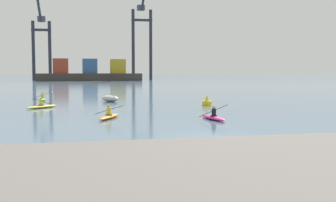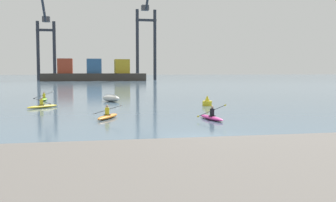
% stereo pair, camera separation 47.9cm
% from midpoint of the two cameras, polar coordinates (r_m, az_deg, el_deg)
% --- Properties ---
extents(ground_plane, '(800.00, 800.00, 0.00)m').
position_cam_midpoint_polar(ground_plane, '(19.78, 5.21, -5.31)').
color(ground_plane, slate).
extents(container_barge, '(36.02, 9.60, 7.72)m').
position_cam_midpoint_polar(container_barge, '(147.13, -10.98, 3.85)').
color(container_barge, '#38332D').
rests_on(container_barge, ground).
extents(gantry_crane_west, '(7.10, 21.89, 31.51)m').
position_cam_midpoint_polar(gantry_crane_west, '(159.79, -17.40, 8.46)').
color(gantry_crane_west, '#232833').
rests_on(gantry_crane_west, ground).
extents(gantry_crane_west_mid, '(8.09, 18.32, 38.97)m').
position_cam_midpoint_polar(gantry_crane_west_mid, '(160.03, -3.72, 9.64)').
color(gantry_crane_west_mid, '#232833').
rests_on(gantry_crane_west_mid, ground).
extents(capsized_dinghy, '(2.35, 2.78, 0.76)m').
position_cam_midpoint_polar(capsized_dinghy, '(44.28, -8.42, 0.35)').
color(capsized_dinghy, beige).
rests_on(capsized_dinghy, ground).
extents(channel_buoy, '(0.90, 0.90, 1.00)m').
position_cam_midpoint_polar(channel_buoy, '(38.88, 5.10, -0.13)').
color(channel_buoy, yellow).
rests_on(channel_buoy, ground).
extents(kayak_magenta, '(2.18, 3.45, 1.04)m').
position_cam_midpoint_polar(kayak_magenta, '(27.68, 5.85, -2.25)').
color(kayak_magenta, '#C13384').
rests_on(kayak_magenta, ground).
extents(kayak_orange, '(2.03, 3.34, 1.00)m').
position_cam_midpoint_polar(kayak_orange, '(28.47, -8.71, -2.10)').
color(kayak_orange, orange).
rests_on(kayak_orange, ground).
extents(kayak_lime, '(2.20, 3.43, 1.01)m').
position_cam_midpoint_polar(kayak_lime, '(48.20, -17.41, 0.30)').
color(kayak_lime, '#7ABC2D').
rests_on(kayak_lime, ground).
extents(kayak_yellow, '(2.77, 2.89, 0.95)m').
position_cam_midpoint_polar(kayak_yellow, '(37.97, -17.56, -0.69)').
color(kayak_yellow, yellow).
rests_on(kayak_yellow, ground).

